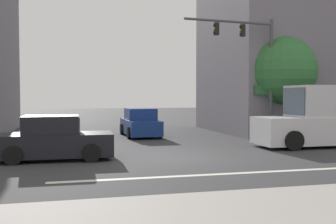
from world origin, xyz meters
TOP-DOWN VIEW (x-y plane):
  - ground_plane at (0.00, 0.00)m, footprint 120.00×120.00m
  - lane_marking_stripe at (0.00, -3.50)m, footprint 9.00×0.24m
  - building_right_corner at (10.71, 9.15)m, footprint 11.11×9.08m
  - street_tree at (7.29, 5.10)m, footprint 3.73×3.73m
  - traffic_light_mast at (5.22, 4.19)m, footprint 4.88×0.57m
  - sedan_approaching_near at (-0.04, 7.80)m, footprint 1.95×4.14m
  - box_truck_crossing_rightbound at (7.11, 1.36)m, footprint 5.63×2.30m
  - sedan_crossing_center at (-4.44, 0.37)m, footprint 4.13×1.94m

SIDE VIEW (x-z plane):
  - ground_plane at x=0.00m, z-range 0.00..0.00m
  - lane_marking_stripe at x=0.00m, z-range 0.00..0.01m
  - sedan_approaching_near at x=-0.04m, z-range -0.08..1.50m
  - sedan_crossing_center at x=-4.44m, z-range -0.08..1.50m
  - box_truck_crossing_rightbound at x=7.11m, z-range -0.12..2.63m
  - street_tree at x=7.29m, z-range 0.87..6.37m
  - traffic_light_mast at x=5.22m, z-range 1.08..7.28m
  - building_right_corner at x=10.71m, z-range 0.00..12.17m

